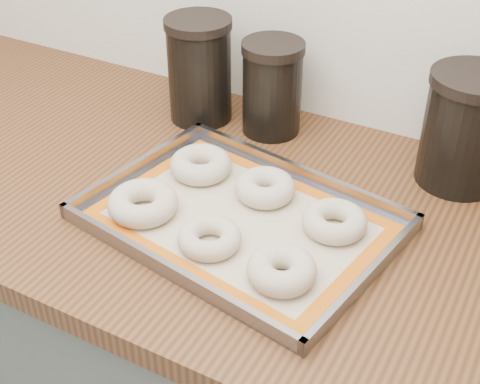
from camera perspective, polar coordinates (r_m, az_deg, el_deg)
The scene contains 12 objects.
countertop at distance 1.08m, azimuth 3.76°, elevation -2.59°, with size 3.06×0.68×0.04m, color brown.
baking_tray at distance 1.04m, azimuth 0.00°, elevation -2.38°, with size 0.51×0.40×0.03m.
baking_mat at distance 1.04m, azimuth 0.00°, elevation -2.47°, with size 0.46×0.36×0.00m.
bagel_front_left at distance 1.06m, azimuth -8.29°, elevation -0.94°, with size 0.11×0.11×0.04m, color #C5B199.
bagel_front_mid at distance 0.99m, azimuth -2.62°, elevation -3.94°, with size 0.10×0.10×0.03m, color #C5B199.
bagel_front_right at distance 0.93m, azimuth 3.58°, elevation -6.65°, with size 0.10×0.10×0.04m, color #C5B199.
bagel_back_left at distance 1.14m, azimuth -3.37°, elevation 2.35°, with size 0.11×0.11×0.04m, color #C5B199.
bagel_back_mid at distance 1.09m, azimuth 2.15°, elevation 0.38°, with size 0.10×0.10×0.04m, color #C5B199.
bagel_back_right at distance 1.02m, azimuth 8.07°, elevation -2.49°, with size 0.10×0.10×0.03m, color #C5B199.
canister_left at distance 1.29m, azimuth -3.47°, elevation 10.39°, with size 0.13×0.13×0.20m.
canister_mid at distance 1.25m, azimuth 2.75°, elevation 8.90°, with size 0.11×0.11×0.18m.
canister_right at distance 1.15m, azimuth 18.73°, elevation 5.11°, with size 0.15×0.15×0.20m.
Camera 1 is at (0.34, 0.89, 1.54)m, focal length 50.00 mm.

